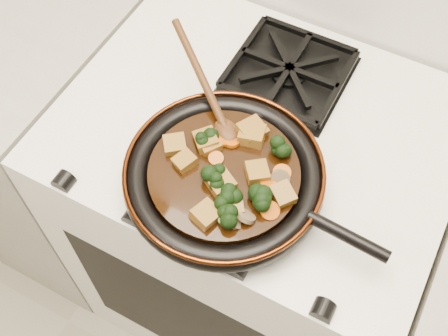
% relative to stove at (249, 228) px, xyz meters
% --- Properties ---
extents(stove, '(0.76, 0.60, 0.90)m').
position_rel_stove_xyz_m(stove, '(0.00, 0.00, 0.00)').
color(stove, white).
rests_on(stove, ground).
extents(burner_grate_front, '(0.23, 0.23, 0.03)m').
position_rel_stove_xyz_m(burner_grate_front, '(0.00, -0.14, 0.46)').
color(burner_grate_front, black).
rests_on(burner_grate_front, stove).
extents(burner_grate_back, '(0.23, 0.23, 0.03)m').
position_rel_stove_xyz_m(burner_grate_back, '(0.00, 0.14, 0.46)').
color(burner_grate_back, black).
rests_on(burner_grate_back, stove).
extents(skillet, '(0.47, 0.35, 0.05)m').
position_rel_stove_xyz_m(skillet, '(0.01, -0.16, 0.49)').
color(skillet, black).
rests_on(skillet, burner_grate_front).
extents(braising_sauce, '(0.26, 0.26, 0.02)m').
position_rel_stove_xyz_m(braising_sauce, '(0.01, -0.16, 0.50)').
color(braising_sauce, black).
rests_on(braising_sauce, skillet).
extents(tofu_cube_0, '(0.05, 0.05, 0.02)m').
position_rel_stove_xyz_m(tofu_cube_0, '(-0.04, -0.12, 0.52)').
color(tofu_cube_0, olive).
rests_on(tofu_cube_0, braising_sauce).
extents(tofu_cube_1, '(0.05, 0.05, 0.02)m').
position_rel_stove_xyz_m(tofu_cube_1, '(0.06, -0.14, 0.52)').
color(tofu_cube_1, olive).
rests_on(tofu_cube_1, braising_sauce).
extents(tofu_cube_2, '(0.06, 0.06, 0.03)m').
position_rel_stove_xyz_m(tofu_cube_2, '(0.02, -0.18, 0.52)').
color(tofu_cube_2, olive).
rests_on(tofu_cube_2, braising_sauce).
extents(tofu_cube_3, '(0.06, 0.06, 0.03)m').
position_rel_stove_xyz_m(tofu_cube_3, '(-0.05, -0.12, 0.52)').
color(tofu_cube_3, olive).
rests_on(tofu_cube_3, braising_sauce).
extents(tofu_cube_4, '(0.05, 0.05, 0.02)m').
position_rel_stove_xyz_m(tofu_cube_4, '(-0.09, -0.15, 0.52)').
color(tofu_cube_4, olive).
rests_on(tofu_cube_4, braising_sauce).
extents(tofu_cube_5, '(0.05, 0.05, 0.03)m').
position_rel_stove_xyz_m(tofu_cube_5, '(0.02, -0.07, 0.52)').
color(tofu_cube_5, olive).
rests_on(tofu_cube_5, braising_sauce).
extents(tofu_cube_6, '(0.05, 0.05, 0.03)m').
position_rel_stove_xyz_m(tofu_cube_6, '(0.02, -0.25, 0.52)').
color(tofu_cube_6, olive).
rests_on(tofu_cube_6, braising_sauce).
extents(tofu_cube_7, '(0.04, 0.05, 0.02)m').
position_rel_stove_xyz_m(tofu_cube_7, '(-0.06, -0.17, 0.52)').
color(tofu_cube_7, olive).
rests_on(tofu_cube_7, braising_sauce).
extents(tofu_cube_8, '(0.05, 0.05, 0.03)m').
position_rel_stove_xyz_m(tofu_cube_8, '(0.12, -0.15, 0.52)').
color(tofu_cube_8, olive).
rests_on(tofu_cube_8, braising_sauce).
extents(tofu_cube_9, '(0.06, 0.06, 0.03)m').
position_rel_stove_xyz_m(tofu_cube_9, '(0.01, -0.06, 0.52)').
color(tofu_cube_9, olive).
rests_on(tofu_cube_9, braising_sauce).
extents(tofu_cube_10, '(0.05, 0.05, 0.02)m').
position_rel_stove_xyz_m(tofu_cube_10, '(0.05, -0.21, 0.52)').
color(tofu_cube_10, olive).
rests_on(tofu_cube_10, braising_sauce).
extents(broccoli_floret_0, '(0.08, 0.08, 0.06)m').
position_rel_stove_xyz_m(broccoli_floret_0, '(-0.05, -0.12, 0.52)').
color(broccoli_floret_0, black).
rests_on(broccoli_floret_0, braising_sauce).
extents(broccoli_floret_1, '(0.08, 0.09, 0.07)m').
position_rel_stove_xyz_m(broccoli_floret_1, '(0.04, -0.21, 0.52)').
color(broccoli_floret_1, black).
rests_on(broccoli_floret_1, braising_sauce).
extents(broccoli_floret_2, '(0.08, 0.08, 0.06)m').
position_rel_stove_xyz_m(broccoli_floret_2, '(0.09, -0.19, 0.52)').
color(broccoli_floret_2, black).
rests_on(broccoli_floret_2, braising_sauce).
extents(broccoli_floret_3, '(0.07, 0.08, 0.06)m').
position_rel_stove_xyz_m(broccoli_floret_3, '(0.01, -0.18, 0.52)').
color(broccoli_floret_3, black).
rests_on(broccoli_floret_3, braising_sauce).
extents(broccoli_floret_4, '(0.08, 0.09, 0.07)m').
position_rel_stove_xyz_m(broccoli_floret_4, '(0.05, -0.24, 0.52)').
color(broccoli_floret_4, black).
rests_on(broccoli_floret_4, braising_sauce).
extents(broccoli_floret_5, '(0.07, 0.08, 0.07)m').
position_rel_stove_xyz_m(broccoli_floret_5, '(0.08, -0.07, 0.52)').
color(broccoli_floret_5, black).
rests_on(broccoli_floret_5, braising_sauce).
extents(carrot_coin_0, '(0.03, 0.03, 0.01)m').
position_rel_stove_xyz_m(carrot_coin_0, '(-0.01, -0.10, 0.51)').
color(carrot_coin_0, '#C34F05').
rests_on(carrot_coin_0, braising_sauce).
extents(carrot_coin_1, '(0.03, 0.03, 0.01)m').
position_rel_stove_xyz_m(carrot_coin_1, '(-0.01, -0.14, 0.51)').
color(carrot_coin_1, '#C34F05').
rests_on(carrot_coin_1, braising_sauce).
extents(carrot_coin_2, '(0.03, 0.03, 0.01)m').
position_rel_stove_xyz_m(carrot_coin_2, '(0.10, -0.12, 0.51)').
color(carrot_coin_2, '#C34F05').
rests_on(carrot_coin_2, braising_sauce).
extents(carrot_coin_3, '(0.03, 0.03, 0.01)m').
position_rel_stove_xyz_m(carrot_coin_3, '(0.08, -0.14, 0.51)').
color(carrot_coin_3, '#C34F05').
rests_on(carrot_coin_3, braising_sauce).
extents(carrot_coin_4, '(0.03, 0.03, 0.02)m').
position_rel_stove_xyz_m(carrot_coin_4, '(0.11, -0.19, 0.51)').
color(carrot_coin_4, '#C34F05').
rests_on(carrot_coin_4, braising_sauce).
extents(carrot_coin_5, '(0.03, 0.03, 0.01)m').
position_rel_stove_xyz_m(carrot_coin_5, '(-0.02, -0.10, 0.51)').
color(carrot_coin_5, '#C34F05').
rests_on(carrot_coin_5, braising_sauce).
extents(mushroom_slice_0, '(0.04, 0.04, 0.03)m').
position_rel_stove_xyz_m(mushroom_slice_0, '(0.10, -0.13, 0.52)').
color(mushroom_slice_0, brown).
rests_on(mushroom_slice_0, braising_sauce).
extents(mushroom_slice_1, '(0.04, 0.04, 0.03)m').
position_rel_stove_xyz_m(mushroom_slice_1, '(0.07, -0.23, 0.52)').
color(mushroom_slice_1, brown).
rests_on(mushroom_slice_1, braising_sauce).
extents(mushroom_slice_2, '(0.04, 0.04, 0.03)m').
position_rel_stove_xyz_m(mushroom_slice_2, '(0.08, -0.22, 0.52)').
color(mushroom_slice_2, brown).
rests_on(mushroom_slice_2, braising_sauce).
extents(wooden_spoon, '(0.13, 0.11, 0.23)m').
position_rel_stove_xyz_m(wooden_spoon, '(-0.08, -0.04, 0.53)').
color(wooden_spoon, '#46260F').
rests_on(wooden_spoon, braising_sauce).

